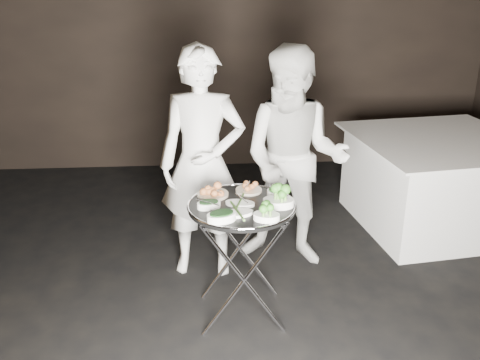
{
  "coord_description": "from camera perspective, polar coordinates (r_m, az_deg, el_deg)",
  "views": [
    {
      "loc": [
        -0.32,
        -2.73,
        2.25
      ],
      "look_at": [
        -0.08,
        0.56,
        0.95
      ],
      "focal_mm": 40.0,
      "sensor_mm": 36.0,
      "label": 1
    }
  ],
  "objects": [
    {
      "name": "asparagus_plate_b",
      "position": [
        3.3,
        -0.3,
        -3.45
      ],
      "size": [
        0.22,
        0.15,
        0.04
      ],
      "rotation": [
        0.0,
        0.0,
        0.23
      ],
      "color": "white",
      "rests_on": "serving_tray"
    },
    {
      "name": "floor",
      "position": [
        3.57,
        2.1,
        -18.11
      ],
      "size": [
        6.0,
        7.0,
        0.05
      ],
      "primitive_type": "cube",
      "color": "black",
      "rests_on": "ground"
    },
    {
      "name": "spinach_bowl_b",
      "position": [
        3.22,
        -1.98,
        -3.81
      ],
      "size": [
        0.22,
        0.18,
        0.08
      ],
      "rotation": [
        0.0,
        0.0,
        0.37
      ],
      "color": "white",
      "rests_on": "serving_tray"
    },
    {
      "name": "dining_table",
      "position": [
        5.24,
        20.14,
        -0.22
      ],
      "size": [
        1.47,
        1.47,
        0.84
      ],
      "rotation": [
        0.0,
        0.0,
        0.13
      ],
      "color": "white",
      "rests_on": "floor"
    },
    {
      "name": "serving_utensils",
      "position": [
        3.49,
        0.37,
        -1.51
      ],
      "size": [
        0.57,
        0.41,
        0.01
      ],
      "color": "silver",
      "rests_on": "serving_tray"
    },
    {
      "name": "spinach_bowl_a",
      "position": [
        3.39,
        -3.34,
        -2.56
      ],
      "size": [
        0.17,
        0.13,
        0.06
      ],
      "rotation": [
        0.0,
        0.0,
        0.23
      ],
      "color": "white",
      "rests_on": "serving_tray"
    },
    {
      "name": "asparagus_plate_a",
      "position": [
        3.44,
        0.0,
        -2.41
      ],
      "size": [
        0.21,
        0.15,
        0.04
      ],
      "rotation": [
        0.0,
        0.0,
        -0.27
      ],
      "color": "white",
      "rests_on": "serving_tray"
    },
    {
      "name": "greens_bowl",
      "position": [
        3.56,
        3.88,
        -1.28
      ],
      "size": [
        0.13,
        0.13,
        0.07
      ],
      "rotation": [
        0.0,
        0.0,
        -0.41
      ],
      "color": "white",
      "rests_on": "serving_tray"
    },
    {
      "name": "waiter_right",
      "position": [
        4.17,
        5.8,
        2.18
      ],
      "size": [
        1.02,
        0.9,
        1.75
      ],
      "primitive_type": "imported",
      "rotation": [
        0.0,
        0.0,
        -0.32
      ],
      "color": "silver",
      "rests_on": "floor"
    },
    {
      "name": "serving_tray",
      "position": [
        3.45,
        0.18,
        -2.8
      ],
      "size": [
        0.71,
        0.71,
        0.04
      ],
      "color": "black",
      "rests_on": "tray_stand"
    },
    {
      "name": "tray_stand",
      "position": [
        3.62,
        0.17,
        -8.09
      ],
      "size": [
        0.56,
        0.47,
        0.82
      ],
      "rotation": [
        0.0,
        0.0,
        -0.02
      ],
      "color": "silver",
      "rests_on": "floor"
    },
    {
      "name": "potato_plate_a",
      "position": [
        3.57,
        -2.92,
        -1.18
      ],
      "size": [
        0.21,
        0.21,
        0.08
      ],
      "rotation": [
        0.0,
        0.0,
        0.2
      ],
      "color": "beige",
      "rests_on": "serving_tray"
    },
    {
      "name": "broccoli_bowl_b",
      "position": [
        3.24,
        2.85,
        -3.78
      ],
      "size": [
        0.18,
        0.15,
        0.07
      ],
      "rotation": [
        0.0,
        0.0,
        -0.25
      ],
      "color": "white",
      "rests_on": "serving_tray"
    },
    {
      "name": "waiter_left",
      "position": [
        4.02,
        -4.04,
        1.68
      ],
      "size": [
        0.69,
        0.49,
        1.78
      ],
      "primitive_type": "imported",
      "rotation": [
        0.0,
        0.0,
        -0.11
      ],
      "color": "silver",
      "rests_on": "floor"
    },
    {
      "name": "broccoli_bowl_a",
      "position": [
        3.42,
        4.14,
        -2.23
      ],
      "size": [
        0.2,
        0.15,
        0.08
      ],
      "rotation": [
        0.0,
        0.0,
        -0.03
      ],
      "color": "white",
      "rests_on": "serving_tray"
    },
    {
      "name": "potato_plate_b",
      "position": [
        3.64,
        0.94,
        -0.8
      ],
      "size": [
        0.18,
        0.18,
        0.07
      ],
      "rotation": [
        0.0,
        0.0,
        0.34
      ],
      "color": "beige",
      "rests_on": "serving_tray"
    },
    {
      "name": "wall_back",
      "position": [
        6.3,
        -1.18,
        14.75
      ],
      "size": [
        6.0,
        0.05,
        3.0
      ],
      "primitive_type": "cube",
      "color": "black",
      "rests_on": "floor"
    }
  ]
}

